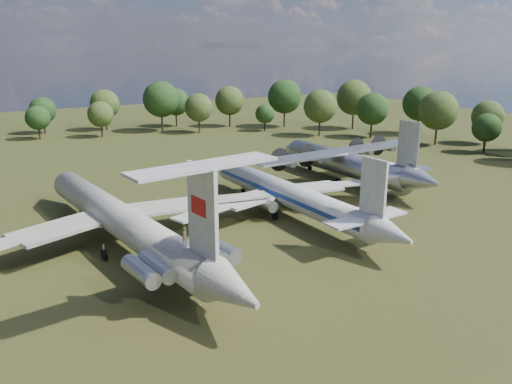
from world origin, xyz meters
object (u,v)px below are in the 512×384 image
an12_transport (346,166)px  person_on_il62 (184,236)px  tu104_jet (287,198)px  il62_airliner (122,226)px

an12_transport → person_on_il62: person_on_il62 is taller
person_on_il62 → tu104_jet: bearing=-168.8°
tu104_jet → an12_transport: bearing=25.7°
tu104_jet → an12_transport: an12_transport is taller
il62_airliner → tu104_jet: size_ratio=1.16×
tu104_jet → person_on_il62: bearing=-146.8°
tu104_jet → an12_transport: size_ratio=1.16×
an12_transport → person_on_il62: bearing=-150.9°
tu104_jet → person_on_il62: (-21.89, -15.52, 3.86)m
tu104_jet → il62_airliner: bearing=179.1°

